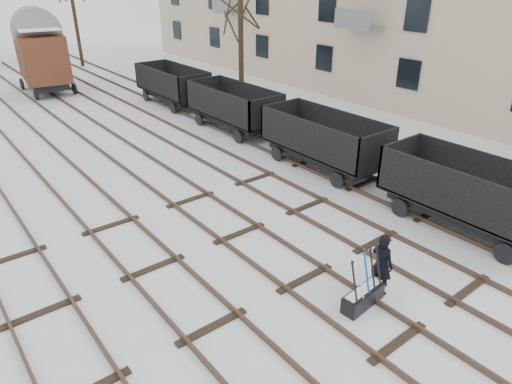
{
  "coord_description": "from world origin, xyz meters",
  "views": [
    {
      "loc": [
        -7.26,
        -7.08,
        7.57
      ],
      "look_at": [
        0.79,
        3.14,
        1.2
      ],
      "focal_mm": 32.0,
      "sensor_mm": 36.0,
      "label": 1
    }
  ],
  "objects_px": {
    "worker": "(382,264)",
    "freight_wagon_a": "(468,204)",
    "ground_frame": "(363,296)",
    "box_van_wagon": "(41,55)"
  },
  "relations": [
    {
      "from": "freight_wagon_a",
      "to": "box_van_wagon",
      "type": "xyz_separation_m",
      "value": [
        -5.19,
        27.39,
        1.61
      ]
    },
    {
      "from": "worker",
      "to": "ground_frame",
      "type": "bearing_deg",
      "value": 95.66
    },
    {
      "from": "ground_frame",
      "to": "box_van_wagon",
      "type": "bearing_deg",
      "value": 83.68
    },
    {
      "from": "worker",
      "to": "freight_wagon_a",
      "type": "xyz_separation_m",
      "value": [
        4.84,
        0.37,
        0.01
      ]
    },
    {
      "from": "freight_wagon_a",
      "to": "worker",
      "type": "bearing_deg",
      "value": -175.64
    },
    {
      "from": "worker",
      "to": "freight_wagon_a",
      "type": "bearing_deg",
      "value": -87.57
    },
    {
      "from": "ground_frame",
      "to": "freight_wagon_a",
      "type": "distance_m",
      "value": 5.64
    },
    {
      "from": "ground_frame",
      "to": "box_van_wagon",
      "type": "xyz_separation_m",
      "value": [
        0.4,
        27.85,
        2.19
      ]
    },
    {
      "from": "ground_frame",
      "to": "box_van_wagon",
      "type": "relative_size",
      "value": 0.25
    },
    {
      "from": "worker",
      "to": "freight_wagon_a",
      "type": "relative_size",
      "value": 0.31
    }
  ]
}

